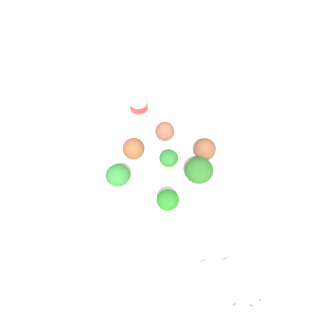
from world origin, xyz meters
TOP-DOWN VIEW (x-y plane):
  - ground_plane at (0.00, 0.00)m, footprint 4.00×4.00m
  - plate at (0.00, 0.00)m, footprint 0.28×0.28m
  - broccoli_floret_mid_right at (-0.01, -0.10)m, footprint 0.05×0.05m
  - broccoli_floret_front_left at (0.03, 0.05)m, footprint 0.05×0.05m
  - broccoli_floret_mid_left at (0.08, -0.03)m, footprint 0.04×0.04m
  - broccoli_floret_near_rim at (-0.01, 0.01)m, footprint 0.04×0.04m
  - meatball_back_right at (-0.02, 0.08)m, footprint 0.05×0.05m
  - meatball_near_rim at (-0.09, 0.03)m, footprint 0.04×0.04m
  - meatball_mid_right at (-0.07, -0.05)m, footprint 0.04×0.04m
  - napkin at (0.26, 0.03)m, footprint 0.18×0.14m
  - fork at (0.27, 0.04)m, footprint 0.12×0.04m
  - knife at (0.27, 0.01)m, footprint 0.15×0.03m
  - yogurt_bottle at (-0.20, 0.00)m, footprint 0.04×0.04m

SIDE VIEW (x-z plane):
  - ground_plane at x=0.00m, z-range 0.00..0.00m
  - napkin at x=0.26m, z-range 0.00..0.01m
  - knife at x=0.27m, z-range 0.00..0.01m
  - fork at x=0.27m, z-range 0.00..0.01m
  - plate at x=0.00m, z-range 0.00..0.02m
  - yogurt_bottle at x=-0.20m, z-range 0.00..0.07m
  - meatball_near_rim at x=-0.09m, z-range 0.02..0.06m
  - meatball_mid_right at x=-0.07m, z-range 0.02..0.06m
  - meatball_back_right at x=-0.02m, z-range 0.02..0.06m
  - broccoli_floret_near_rim at x=-0.01m, z-range 0.02..0.07m
  - broccoli_floret_mid_right at x=-0.01m, z-range 0.02..0.07m
  - broccoli_floret_mid_left at x=0.08m, z-range 0.02..0.07m
  - broccoli_floret_front_left at x=0.03m, z-range 0.02..0.08m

